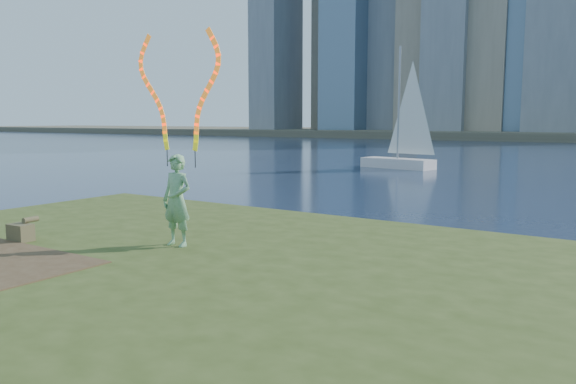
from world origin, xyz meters
The scene contains 5 objects.
ground centered at (0.00, 0.00, 0.00)m, with size 320.00×320.00×0.00m, color #1A2843.
grassy_knoll centered at (0.00, -2.30, 0.34)m, with size 20.00×18.00×0.80m.
woman_with_ribbons centered at (-0.58, -0.24, 2.22)m, with size 2.04×0.40×3.98m.
canvas_bag centered at (-3.24, -1.55, 0.97)m, with size 0.45×0.51×0.41m.
sailboat centered at (-6.97, 25.64, 1.29)m, with size 4.99×2.42×7.50m.
Camera 1 is at (6.31, -7.24, 2.98)m, focal length 35.00 mm.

